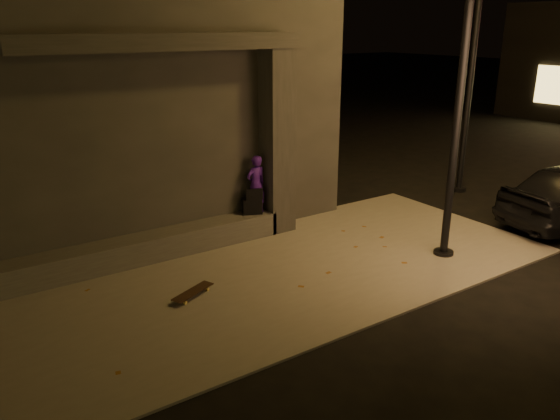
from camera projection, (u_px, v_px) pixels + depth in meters
ground at (325, 335)px, 7.49m from camera, size 120.00×120.00×0.00m
sidewalk at (250, 280)px, 9.06m from camera, size 11.00×4.40×0.04m
building at (94, 99)px, 11.23m from camera, size 9.00×5.10×5.22m
ledge at (125, 252)px, 9.56m from camera, size 6.00×0.55×0.45m
column at (277, 143)px, 10.74m from camera, size 0.55×0.55×3.60m
canopy at (164, 42)px, 9.00m from camera, size 5.00×0.70×0.28m
skateboarder at (256, 184)px, 10.73m from camera, size 0.44×0.31×1.16m
backpack at (252, 205)px, 10.80m from camera, size 0.44×0.36×0.53m
skateboard at (193, 292)px, 8.47m from camera, size 0.80×0.50×0.09m
street_lamp_0 at (467, 31)px, 8.81m from camera, size 0.36×0.36×6.95m
street_lamp_2 at (479, 2)px, 12.57m from camera, size 0.36×0.36×8.10m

